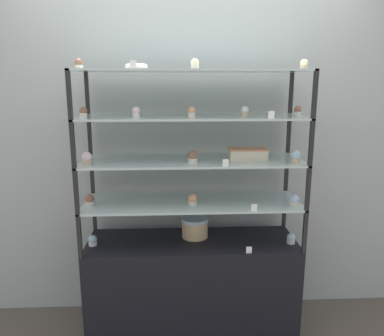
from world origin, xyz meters
name	(u,v)px	position (x,y,z in m)	size (l,w,h in m)	color
ground_plane	(192,331)	(0.00, 0.00, 0.00)	(20.00, 20.00, 0.00)	brown
back_wall	(190,145)	(0.00, 0.38, 1.30)	(8.00, 0.05, 2.60)	#A8B2AD
display_base	(192,287)	(0.00, 0.00, 0.35)	(1.41, 0.47, 0.70)	black
display_riser_lower	(192,203)	(0.00, 0.00, 0.97)	(1.41, 0.47, 0.28)	black
display_riser_middle	(192,162)	(0.00, 0.00, 1.25)	(1.41, 0.47, 0.28)	black
display_riser_upper	(192,118)	(0.00, 0.00, 1.53)	(1.41, 0.47, 0.28)	black
display_riser_top	(192,72)	(0.00, 0.00, 1.81)	(1.41, 0.47, 0.28)	black
layer_cake_centerpiece	(195,227)	(0.02, 0.06, 0.77)	(0.19, 0.19, 0.14)	#DBBC84
sheet_cake_frosted	(247,154)	(0.36, 0.00, 1.30)	(0.25, 0.14, 0.07)	beige
cupcake_0	(93,241)	(-0.66, -0.05, 0.74)	(0.06, 0.06, 0.07)	white
cupcake_1	(291,239)	(0.66, -0.08, 0.74)	(0.06, 0.06, 0.07)	white
price_tag_0	(249,250)	(0.35, -0.21, 0.72)	(0.04, 0.00, 0.04)	white
cupcake_2	(90,200)	(-0.66, -0.05, 1.02)	(0.06, 0.06, 0.07)	beige
cupcake_3	(193,199)	(0.00, -0.07, 1.02)	(0.06, 0.06, 0.07)	beige
cupcake_4	(294,200)	(0.65, -0.12, 1.02)	(0.06, 0.06, 0.07)	beige
price_tag_1	(254,207)	(0.37, -0.21, 1.01)	(0.04, 0.00, 0.04)	white
cupcake_5	(87,158)	(-0.65, -0.11, 1.30)	(0.06, 0.06, 0.08)	#CCB28C
cupcake_6	(193,157)	(0.00, -0.10, 1.30)	(0.06, 0.06, 0.08)	beige
cupcake_7	(295,157)	(0.64, -0.12, 1.30)	(0.06, 0.06, 0.08)	#CCB28C
price_tag_2	(226,163)	(0.19, -0.21, 1.29)	(0.04, 0.00, 0.04)	white
cupcake_8	(83,112)	(-0.65, -0.10, 1.58)	(0.05, 0.05, 0.06)	white
cupcake_9	(136,112)	(-0.34, -0.10, 1.58)	(0.05, 0.05, 0.06)	white
cupcake_10	(192,112)	(-0.01, -0.10, 1.58)	(0.05, 0.05, 0.06)	beige
cupcake_11	(245,111)	(0.32, -0.06, 1.58)	(0.05, 0.05, 0.06)	#CCB28C
cupcake_12	(298,111)	(0.66, -0.05, 1.58)	(0.05, 0.05, 0.06)	beige
price_tag_3	(271,115)	(0.45, -0.21, 1.57)	(0.04, 0.00, 0.04)	white
cupcake_13	(79,64)	(-0.66, -0.08, 1.86)	(0.05, 0.05, 0.06)	beige
cupcake_14	(195,64)	(0.01, -0.12, 1.86)	(0.05, 0.05, 0.06)	beige
cupcake_15	(304,64)	(0.66, -0.10, 1.86)	(0.05, 0.05, 0.06)	#CCB28C
price_tag_4	(133,64)	(-0.34, -0.21, 1.85)	(0.04, 0.00, 0.04)	white
donut_glazed	(136,67)	(-0.33, -0.04, 1.84)	(0.13, 0.13, 0.03)	#EFE5CC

